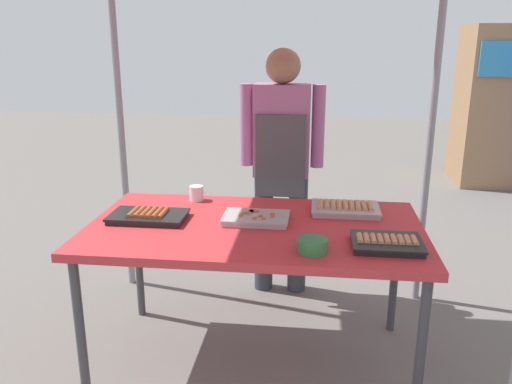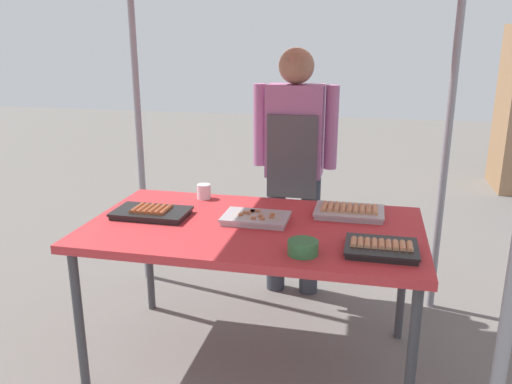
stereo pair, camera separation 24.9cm
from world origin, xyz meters
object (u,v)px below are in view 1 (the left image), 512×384
(tray_grilled_sausages, at_px, (148,216))
(tray_pork_links, at_px, (345,208))
(tray_meat_skewers, at_px, (256,218))
(drink_cup_near_edge, at_px, (196,193))
(condiment_bowl, at_px, (312,245))
(neighbor_stall_right, at_px, (498,106))
(tray_spring_rolls, at_px, (387,243))
(stall_table, at_px, (255,235))
(vendor_woman, at_px, (282,154))

(tray_grilled_sausages, distance_m, tray_pork_links, 1.00)
(tray_meat_skewers, bearing_deg, drink_cup_near_edge, 140.24)
(condiment_bowl, bearing_deg, neighbor_stall_right, 63.85)
(tray_spring_rolls, bearing_deg, stall_table, 160.66)
(tray_grilled_sausages, height_order, tray_pork_links, same)
(tray_spring_rolls, bearing_deg, vendor_woman, 117.01)
(stall_table, distance_m, neighbor_stall_right, 4.47)
(stall_table, relative_size, neighbor_stall_right, 0.91)
(vendor_woman, xyz_separation_m, neighbor_stall_right, (2.24, 3.00, -0.03))
(tray_pork_links, xyz_separation_m, drink_cup_near_edge, (-0.81, 0.11, 0.02))
(stall_table, distance_m, tray_spring_rolls, 0.64)
(tray_meat_skewers, height_order, neighbor_stall_right, neighbor_stall_right)
(tray_grilled_sausages, xyz_separation_m, drink_cup_near_edge, (0.16, 0.35, 0.02))
(stall_table, bearing_deg, vendor_woman, 85.24)
(condiment_bowl, height_order, drink_cup_near_edge, drink_cup_near_edge)
(tray_grilled_sausages, xyz_separation_m, tray_spring_rolls, (1.13, -0.22, 0.00))
(vendor_woman, bearing_deg, tray_meat_skewers, 84.97)
(tray_grilled_sausages, relative_size, condiment_bowl, 2.91)
(tray_pork_links, relative_size, neighbor_stall_right, 0.20)
(stall_table, height_order, tray_grilled_sausages, tray_grilled_sausages)
(tray_grilled_sausages, xyz_separation_m, tray_pork_links, (0.97, 0.23, 0.00))
(drink_cup_near_edge, height_order, neighbor_stall_right, neighbor_stall_right)
(tray_meat_skewers, relative_size, tray_pork_links, 0.93)
(tray_grilled_sausages, xyz_separation_m, vendor_woman, (0.60, 0.81, 0.15))
(tray_pork_links, distance_m, tray_spring_rolls, 0.48)
(tray_pork_links, relative_size, condiment_bowl, 2.69)
(tray_grilled_sausages, bearing_deg, neighbor_stall_right, 53.37)
(tray_spring_rolls, height_order, drink_cup_near_edge, drink_cup_near_edge)
(tray_pork_links, relative_size, tray_spring_rolls, 1.15)
(stall_table, bearing_deg, neighbor_stall_right, 58.93)
(stall_table, xyz_separation_m, tray_grilled_sausages, (-0.53, 0.01, 0.07))
(stall_table, xyz_separation_m, tray_spring_rolls, (0.60, -0.21, 0.07))
(drink_cup_near_edge, bearing_deg, vendor_woman, 47.08)
(tray_meat_skewers, relative_size, neighbor_stall_right, 0.18)
(tray_meat_skewers, xyz_separation_m, vendor_woman, (0.07, 0.78, 0.16))
(tray_spring_rolls, distance_m, condiment_bowl, 0.33)
(condiment_bowl, distance_m, vendor_woman, 1.15)
(tray_grilled_sausages, xyz_separation_m, neighbor_stall_right, (2.84, 3.82, 0.12))
(tray_spring_rolls, relative_size, drink_cup_near_edge, 3.65)
(stall_table, relative_size, condiment_bowl, 12.45)
(tray_meat_skewers, bearing_deg, stall_table, -90.42)
(tray_meat_skewers, distance_m, tray_pork_links, 0.48)
(condiment_bowl, bearing_deg, tray_meat_skewers, 128.43)
(stall_table, height_order, neighbor_stall_right, neighbor_stall_right)
(tray_pork_links, height_order, tray_spring_rolls, tray_pork_links)
(vendor_woman, bearing_deg, tray_grilled_sausages, 53.62)
(tray_spring_rolls, height_order, vendor_woman, vendor_woman)
(tray_spring_rolls, height_order, neighbor_stall_right, neighbor_stall_right)
(condiment_bowl, bearing_deg, tray_grilled_sausages, 158.95)
(tray_spring_rolls, height_order, condiment_bowl, condiment_bowl)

